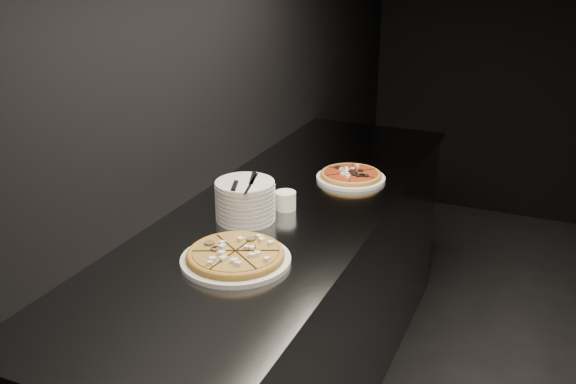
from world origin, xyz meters
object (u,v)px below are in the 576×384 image
at_px(pizza_tomato, 351,176).
at_px(plate_stack, 245,200).
at_px(pizza_mushroom, 236,256).
at_px(counter, 287,308).
at_px(cutlery, 245,183).
at_px(ramekin, 285,200).

xyz_separation_m(pizza_tomato, plate_stack, (-0.22, -0.54, 0.05)).
distance_m(pizza_mushroom, plate_stack, 0.34).
bearing_deg(pizza_tomato, pizza_mushroom, -96.33).
distance_m(counter, plate_stack, 0.57).
bearing_deg(cutlery, pizza_mushroom, -89.20).
height_order(pizza_mushroom, pizza_tomato, pizza_mushroom).
bearing_deg(counter, plate_stack, -115.24).
relative_size(pizza_mushroom, pizza_tomato, 1.30).
xyz_separation_m(counter, pizza_mushroom, (0.04, -0.50, 0.48)).
height_order(pizza_mushroom, ramekin, ramekin).
distance_m(counter, pizza_tomato, 0.61).
bearing_deg(pizza_tomato, cutlery, -110.92).
xyz_separation_m(cutlery, ramekin, (0.09, 0.16, -0.11)).
relative_size(pizza_mushroom, cutlery, 1.80).
distance_m(pizza_mushroom, cutlery, 0.34).
distance_m(plate_stack, cutlery, 0.08).
bearing_deg(plate_stack, ramekin, 55.39).
height_order(counter, pizza_tomato, pizza_tomato).
bearing_deg(cutlery, plate_stack, 96.75).
relative_size(counter, ramekin, 30.83).
xyz_separation_m(pizza_mushroom, plate_stack, (-0.13, 0.31, 0.05)).
bearing_deg(ramekin, counter, 104.42).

